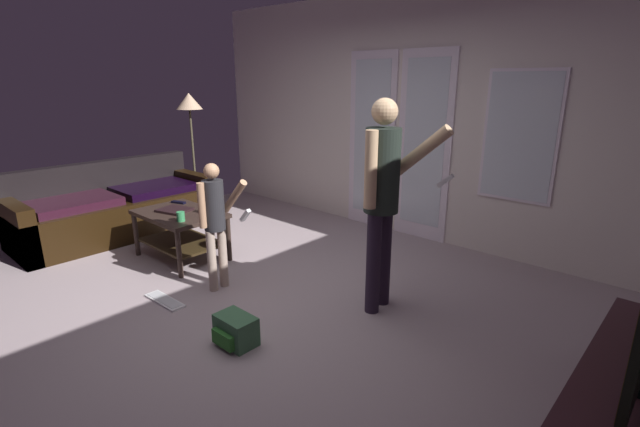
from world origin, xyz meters
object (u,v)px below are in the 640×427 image
Objects in this scene: loose_keyboard at (165,301)px; cup_by_laptop at (207,207)px; tv_stand at (630,416)px; floor_lamp at (190,109)px; laptop_closed at (175,210)px; leather_couch at (115,210)px; coffee_table at (181,225)px; cup_near_edge at (181,217)px; tv_remote_black at (178,202)px; backpack at (235,330)px; person_adult at (383,188)px; person_child at (215,216)px.

cup_by_laptop is at bearing 121.43° from loose_keyboard.
tv_stand is 13.57× the size of cup_by_laptop.
laptop_closed is at bearing -38.89° from floor_lamp.
floor_lamp is (-0.31, 1.33, 1.12)m from leather_couch.
leather_couch is 2.12m from loose_keyboard.
loose_keyboard is (0.76, -0.65, -0.36)m from coffee_table.
floor_lamp is at bearing 141.58° from loose_keyboard.
coffee_table is 9.89× the size of cup_near_edge.
leather_couch is 1.28m from coffee_table.
floor_lamp reaches higher than cup_by_laptop.
leather_couch is 1.23m from laptop_closed.
backpack is at bearing -40.42° from tv_remote_black.
leather_couch reaches higher than tv_remote_black.
person_adult reaches higher than laptop_closed.
tv_remote_black is (1.28, -1.03, -0.91)m from floor_lamp.
tv_remote_black is at bearing 126.76° from laptop_closed.
tv_stand is 4.05m from laptop_closed.
cup_near_edge is (1.88, -1.37, -0.87)m from floor_lamp.
leather_couch reaches higher than backpack.
tv_stand is at bearing 16.95° from backpack.
coffee_table is at bearing -147.17° from cup_by_laptop.
cup_by_laptop is at bearing 95.07° from cup_near_edge.
cup_near_edge is 0.55× the size of tv_remote_black.
person_child reaches higher than backpack.
cup_by_laptop is at bearing -29.49° from floor_lamp.
cup_by_laptop is at bearing 10.40° from leather_couch.
floor_lamp reaches higher than coffee_table.
floor_lamp is (-5.56, 1.16, 1.19)m from tv_stand.
person_child is 0.84m from loose_keyboard.
loose_keyboard is at bearing -56.34° from tv_remote_black.
tv_remote_black is at bearing 150.24° from coffee_table.
tv_stand is at bearing -1.75° from cup_by_laptop.
leather_couch reaches higher than cup_by_laptop.
laptop_closed is 0.38m from cup_by_laptop.
backpack is 0.67× the size of loose_keyboard.
laptop_closed is (-0.96, 0.16, -0.17)m from person_child.
leather_couch is 5.08× the size of loose_keyboard.
loose_keyboard is 1.43× the size of laptop_closed.
person_child is 0.70× the size of floor_lamp.
floor_lamp is 17.58× the size of cup_near_edge.
floor_lamp is 3.31m from loose_keyboard.
floor_lamp reaches higher than laptop_closed.
cup_by_laptop reaches higher than cup_near_edge.
leather_couch reaches higher than tv_stand.
person_adult is 2.07m from loose_keyboard.
cup_by_laptop is at bearing 178.25° from tv_stand.
backpack is 1.57m from cup_near_edge.
cup_near_edge reaches higher than tv_stand.
floor_lamp reaches higher than backpack.
tv_remote_black is (-2.03, 0.81, 0.41)m from backpack.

